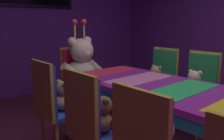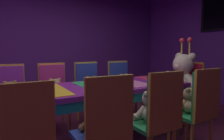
# 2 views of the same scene
# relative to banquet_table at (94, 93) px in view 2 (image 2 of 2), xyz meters

# --- Properties ---
(wall_left) EXTENTS (0.12, 6.40, 2.80)m
(wall_left) POSITION_rel_banquet_table_xyz_m (-2.60, 0.00, 0.75)
(wall_left) COLOR #59267F
(wall_left) RESTS_ON ground_plane
(banquet_table) EXTENTS (0.90, 2.48, 0.75)m
(banquet_table) POSITION_rel_banquet_table_xyz_m (0.00, 0.00, 0.00)
(banquet_table) COLOR purple
(banquet_table) RESTS_ON ground_plane
(chair_left_0) EXTENTS (0.42, 0.41, 0.98)m
(chair_left_0) POSITION_rel_banquet_table_xyz_m (-0.86, -0.89, -0.06)
(chair_left_0) COLOR purple
(chair_left_0) RESTS_ON ground_plane
(teddy_left_0) EXTENTS (0.26, 0.34, 0.32)m
(teddy_left_0) POSITION_rel_banquet_table_xyz_m (-0.71, -0.89, -0.06)
(teddy_left_0) COLOR olive
(teddy_left_0) RESTS_ON chair_left_0
(chair_left_1) EXTENTS (0.42, 0.41, 0.98)m
(chair_left_1) POSITION_rel_banquet_table_xyz_m (-0.83, -0.30, -0.06)
(chair_left_1) COLOR #CC338C
(chair_left_1) RESTS_ON ground_plane
(teddy_left_1) EXTENTS (0.26, 0.33, 0.31)m
(teddy_left_1) POSITION_rel_banquet_table_xyz_m (-0.69, -0.30, -0.06)
(teddy_left_1) COLOR tan
(teddy_left_1) RESTS_ON chair_left_1
(chair_left_2) EXTENTS (0.42, 0.41, 0.98)m
(chair_left_2) POSITION_rel_banquet_table_xyz_m (-0.84, 0.28, -0.06)
(chair_left_2) COLOR #2D47B2
(chair_left_2) RESTS_ON ground_plane
(teddy_left_2) EXTENTS (0.25, 0.33, 0.31)m
(teddy_left_2) POSITION_rel_banquet_table_xyz_m (-0.70, 0.28, -0.06)
(teddy_left_2) COLOR brown
(teddy_left_2) RESTS_ON chair_left_2
(chair_left_3) EXTENTS (0.42, 0.41, 0.98)m
(chair_left_3) POSITION_rel_banquet_table_xyz_m (-0.84, 0.92, -0.06)
(chair_left_3) COLOR #2D47B2
(chair_left_3) RESTS_ON ground_plane
(teddy_left_3) EXTENTS (0.25, 0.33, 0.31)m
(teddy_left_3) POSITION_rel_banquet_table_xyz_m (-0.69, 0.92, -0.06)
(teddy_left_3) COLOR tan
(teddy_left_3) RESTS_ON chair_left_3
(teddy_right_0) EXTENTS (0.25, 0.33, 0.31)m
(teddy_right_0) POSITION_rel_banquet_table_xyz_m (0.71, -0.91, -0.06)
(teddy_right_0) COLOR #9E7247
(teddy_right_0) RESTS_ON chair_right_0
(chair_right_1) EXTENTS (0.42, 0.41, 0.98)m
(chair_right_1) POSITION_rel_banquet_table_xyz_m (0.85, -0.29, -0.06)
(chair_right_1) COLOR #2D47B2
(chair_right_1) RESTS_ON ground_plane
(teddy_right_1) EXTENTS (0.25, 0.33, 0.31)m
(teddy_right_1) POSITION_rel_banquet_table_xyz_m (0.70, -0.29, -0.06)
(teddy_right_1) COLOR brown
(teddy_right_1) RESTS_ON chair_right_1
(chair_right_2) EXTENTS (0.42, 0.41, 0.98)m
(chair_right_2) POSITION_rel_banquet_table_xyz_m (0.85, 0.28, -0.06)
(chair_right_2) COLOR #268C4C
(chair_right_2) RESTS_ON ground_plane
(teddy_right_2) EXTENTS (0.26, 0.34, 0.32)m
(teddy_right_2) POSITION_rel_banquet_table_xyz_m (0.71, 0.28, -0.06)
(teddy_right_2) COLOR beige
(teddy_right_2) RESTS_ON chair_right_2
(chair_right_3) EXTENTS (0.42, 0.41, 0.98)m
(chair_right_3) POSITION_rel_banquet_table_xyz_m (0.86, 0.87, -0.06)
(chair_right_3) COLOR #268C4C
(chair_right_3) RESTS_ON ground_plane
(teddy_right_3) EXTENTS (0.24, 0.32, 0.30)m
(teddy_right_3) POSITION_rel_banquet_table_xyz_m (0.72, 0.87, -0.07)
(teddy_right_3) COLOR tan
(teddy_right_3) RESTS_ON chair_right_3
(throne_chair) EXTENTS (0.41, 0.42, 0.98)m
(throne_chair) POSITION_rel_banquet_table_xyz_m (0.00, 1.78, -0.06)
(throne_chair) COLOR red
(throne_chair) RESTS_ON ground_plane
(king_teddy_bear) EXTENTS (0.72, 0.56, 0.93)m
(king_teddy_bear) POSITION_rel_banquet_table_xyz_m (0.00, 1.61, 0.10)
(king_teddy_bear) COLOR beige
(king_teddy_bear) RESTS_ON throne_chair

